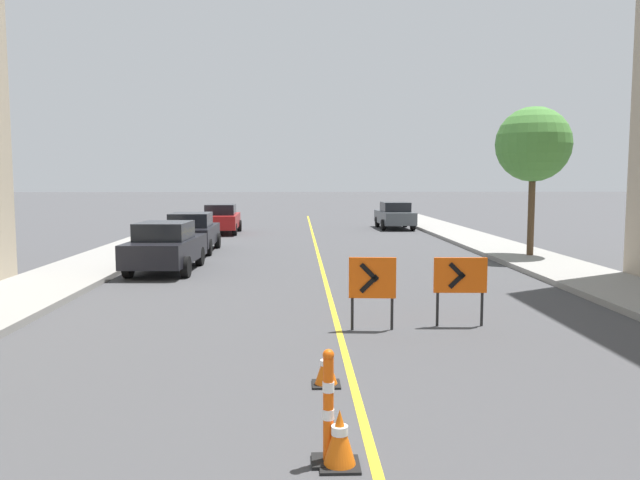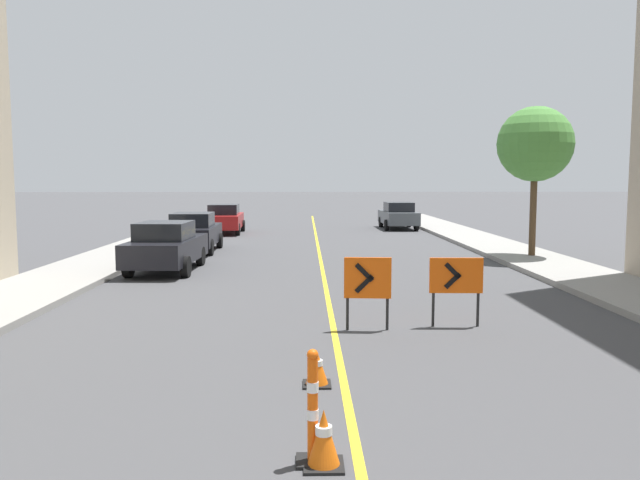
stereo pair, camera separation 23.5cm
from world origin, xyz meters
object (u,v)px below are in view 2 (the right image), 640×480
Objects in this scene: arrow_barricade_secondary at (456,278)px; traffic_cone_fourth at (317,368)px; parked_car_curb_near at (166,246)px; parked_car_opposite_side at (398,215)px; street_tree_right_near at (535,145)px; delineator_post_rear at (313,414)px; arrow_barricade_primary at (367,281)px; parked_car_curb_mid at (194,232)px; parked_car_curb_far at (224,219)px; traffic_cone_third at (324,439)px.

traffic_cone_fourth is at bearing -126.47° from arrow_barricade_secondary.
parked_car_curb_near is at bearing 136.32° from arrow_barricade_secondary.
street_tree_right_near reaches higher than parked_car_opposite_side.
delineator_post_rear is 5.81m from arrow_barricade_primary.
parked_car_curb_mid is at bearing -132.78° from parked_car_opposite_side.
arrow_barricade_secondary is 0.32× the size of parked_car_curb_mid.
street_tree_right_near is at bearing 59.56° from traffic_cone_fourth.
delineator_post_rear is at bearing -77.53° from parked_car_curb_mid.
street_tree_right_near reaches higher than arrow_barricade_primary.
parked_car_curb_near is at bearing 130.01° from arrow_barricade_primary.
parked_car_curb_mid and parked_car_opposite_side have the same top height.
parked_car_curb_near is at bearing -122.17° from parked_car_opposite_side.
arrow_barricade_secondary is at bearing -117.18° from street_tree_right_near.
parked_car_curb_mid is at bearing -92.59° from parked_car_curb_far.
arrow_barricade_secondary is 0.32× the size of parked_car_curb_far.
parked_car_curb_far is (-7.38, 21.77, -0.17)m from arrow_barricade_secondary.
arrow_barricade_primary is 14.56m from parked_car_curb_mid.
arrow_barricade_primary is 13.13m from street_tree_right_near.
parked_car_curb_near reaches higher than traffic_cone_fourth.
parked_car_curb_far is at bearing 92.30° from parked_car_curb_near.
parked_car_curb_far is 0.81× the size of street_tree_right_near.
traffic_cone_fourth is 3.48m from arrow_barricade_primary.
arrow_barricade_secondary is 22.99m from parked_car_curb_far.
parked_car_curb_mid is 15.32m from parked_car_opposite_side.
parked_car_opposite_side reaches higher than arrow_barricade_primary.
parked_car_curb_far reaches higher than traffic_cone_third.
delineator_post_rear is at bearing -113.69° from arrow_barricade_secondary.
traffic_cone_third is 0.11× the size of street_tree_right_near.
traffic_cone_fourth is 0.37× the size of arrow_barricade_secondary.
street_tree_right_near is at bearing -80.86° from parked_car_opposite_side.
parked_car_opposite_side is at bearing 62.06° from parked_car_curb_near.
parked_car_opposite_side is at bearing 47.89° from parked_car_curb_mid.
parked_car_curb_near and parked_car_opposite_side have the same top height.
delineator_post_rear is (-0.11, 0.09, 0.23)m from traffic_cone_third.
traffic_cone_fourth is 16.51m from street_tree_right_near.
parked_car_opposite_side is at bearing 100.92° from street_tree_right_near.
traffic_cone_fourth is at bearing -65.24° from parked_car_curb_near.
traffic_cone_fourth is 0.10× the size of street_tree_right_near.
parked_car_curb_far reaches higher than arrow_barricade_secondary.
delineator_post_rear is at bearing 142.39° from traffic_cone_third.
delineator_post_rear is at bearing -82.55° from parked_car_curb_far.
parked_car_curb_near is 1.00× the size of parked_car_curb_far.
arrow_barricade_secondary is (2.91, 5.93, 0.45)m from delineator_post_rear.
traffic_cone_fourth is 0.12× the size of parked_car_curb_near.
parked_car_opposite_side reaches higher than delineator_post_rear.
street_tree_right_near is (5.30, 10.33, 3.20)m from arrow_barricade_secondary.
traffic_cone_third is at bearing -82.36° from parked_car_curb_far.
parked_car_curb_mid is at bearing 105.76° from traffic_cone_fourth.
arrow_barricade_primary is at bearing -123.80° from street_tree_right_near.
traffic_cone_third is 18.65m from street_tree_right_near.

